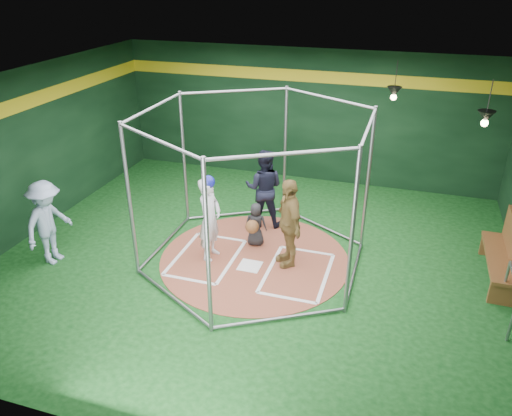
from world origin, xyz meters
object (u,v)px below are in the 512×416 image
(batter_figure, at_px, (210,218))
(dugout_bench, at_px, (506,252))
(visitor_leopard, at_px, (289,223))
(umpire, at_px, (264,188))

(batter_figure, distance_m, dugout_bench, 5.58)
(visitor_leopard, bearing_deg, umpire, -179.97)
(batter_figure, xyz_separation_m, umpire, (0.60, 1.69, 0.01))
(umpire, bearing_deg, visitor_leopard, 115.89)
(dugout_bench, bearing_deg, umpire, 171.10)
(umpire, xyz_separation_m, dugout_bench, (4.89, -0.77, -0.33))
(dugout_bench, bearing_deg, visitor_leopard, -170.25)
(visitor_leopard, relative_size, dugout_bench, 0.93)
(batter_figure, bearing_deg, visitor_leopard, 8.93)
(batter_figure, height_order, umpire, umpire)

